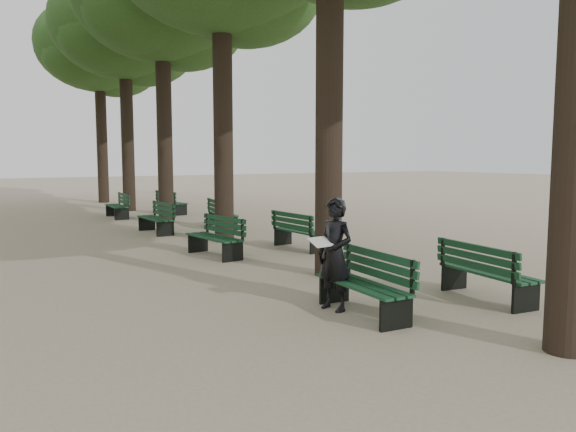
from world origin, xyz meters
TOP-DOWN VIEW (x-y plane):
  - ground at (0.00, 0.00)m, footprint 120.00×120.00m
  - tree_central_4 at (1.50, 18.00)m, footprint 6.00×6.00m
  - tree_central_5 at (1.50, 23.00)m, footprint 6.00×6.00m
  - bench_left_0 at (0.37, 0.44)m, footprint 0.66×1.83m
  - bench_left_1 at (0.37, 5.98)m, footprint 0.81×1.86m
  - bench_left_2 at (0.37, 10.53)m, footprint 0.67×1.83m
  - bench_left_3 at (0.37, 15.39)m, footprint 0.61×1.81m
  - bench_right_0 at (2.63, 0.13)m, footprint 0.75×1.85m
  - bench_right_1 at (2.63, 5.90)m, footprint 0.69×1.83m
  - bench_right_2 at (2.63, 10.71)m, footprint 0.81×1.86m
  - bench_right_3 at (2.63, 15.82)m, footprint 0.81×1.86m
  - man_with_map at (0.17, 0.87)m, footprint 0.68×0.74m
  - pedestrian_b at (6.38, 28.26)m, footprint 0.66×1.22m

SIDE VIEW (x-z plane):
  - ground at x=0.00m, z-range 0.00..0.00m
  - bench_left_0 at x=0.37m, z-range -0.19..0.73m
  - bench_left_1 at x=0.37m, z-range -0.19..0.73m
  - bench_left_2 at x=0.37m, z-range -0.19..0.73m
  - bench_left_3 at x=0.37m, z-range -0.19..0.73m
  - bench_right_0 at x=2.63m, z-range -0.19..0.73m
  - bench_right_1 at x=2.63m, z-range -0.19..0.73m
  - bench_right_2 at x=2.63m, z-range -0.19..0.73m
  - bench_right_3 at x=2.63m, z-range -0.19..0.73m
  - man_with_map at x=0.17m, z-range 0.00..1.68m
  - pedestrian_b at x=6.38m, z-range 0.00..1.80m
  - tree_central_4 at x=1.50m, z-range 2.68..12.63m
  - tree_central_5 at x=1.50m, z-range 2.68..12.63m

